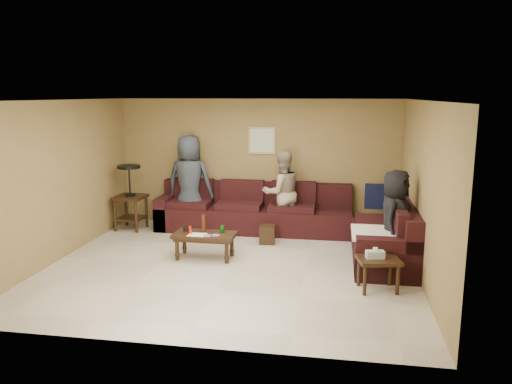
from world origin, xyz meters
TOP-DOWN VIEW (x-y plane):
  - room at (0.00, 0.00)m, footprint 5.60×5.50m
  - sectional_sofa at (0.81, 1.52)m, footprint 4.65×2.90m
  - coffee_table at (-0.50, 0.31)m, footprint 0.99×0.51m
  - end_table_left at (-2.36, 1.78)m, footprint 0.59×0.59m
  - side_table_right at (2.13, -0.61)m, footprint 0.62×0.54m
  - waste_bin at (0.38, 1.27)m, footprint 0.28×0.28m
  - wall_art at (0.10, 2.48)m, footprint 0.52×0.04m
  - person_left at (-1.25, 2.06)m, footprint 0.92×0.63m
  - person_middle at (0.56, 1.94)m, footprint 0.95×0.88m
  - person_right at (2.43, 0.35)m, footprint 0.69×0.85m

SIDE VIEW (x-z plane):
  - waste_bin at x=0.38m, z-range 0.00..0.32m
  - sectional_sofa at x=0.81m, z-range -0.16..0.81m
  - coffee_table at x=-0.50m, z-range 0.01..0.70m
  - side_table_right at x=2.13m, z-range 0.09..0.68m
  - end_table_left at x=-2.36m, z-range 0.03..1.28m
  - person_right at x=2.43m, z-range 0.00..1.50m
  - person_middle at x=0.56m, z-range 0.00..1.57m
  - person_left at x=-1.25m, z-range 0.00..1.83m
  - room at x=0.00m, z-range 0.41..2.91m
  - wall_art at x=0.10m, z-range 1.44..1.96m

